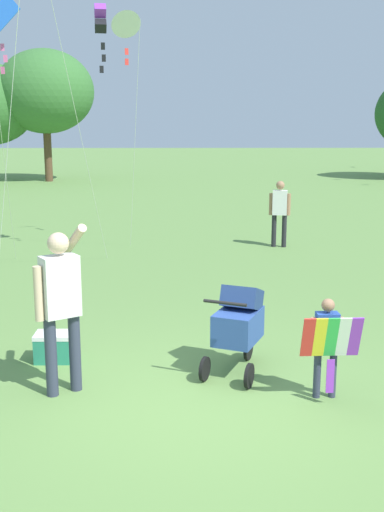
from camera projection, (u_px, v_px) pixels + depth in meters
The scene contains 10 objects.
ground_plane at pixel (210, 403), 6.58m from camera, with size 120.00×120.00×0.00m, color #668E47.
treeline_distant at pixel (217, 103), 30.20m from camera, with size 41.74×5.43×6.04m.
child_with_butterfly_kite at pixel (327, 340), 6.57m from camera, with size 0.61×0.35×1.08m.
person_adult_flyer at pixel (60, 298), 6.63m from camera, with size 0.54×0.69×1.83m.
stroller at pixel (239, 322), 7.29m from camera, with size 0.79×1.11×1.03m.
kite_orange_delta at pixel (126, 26), 13.80m from camera, with size 0.82×2.22×5.18m.
kite_green_novelty at pixel (1, 21), 12.35m from camera, with size 1.28×4.18×5.37m.
kite_blue_high at pixel (100, 22), 12.45m from camera, with size 0.48×3.30×5.09m.
person_couple_left at pixel (280, 208), 14.48m from camera, with size 0.48×0.26×1.52m.
cooler_box at pixel (54, 347), 7.71m from camera, with size 0.45×0.33×0.35m.
Camera 1 is at (-0.27, -6.11, 2.88)m, focal length 44.65 mm.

